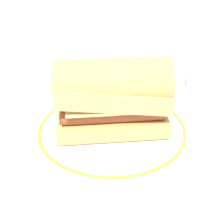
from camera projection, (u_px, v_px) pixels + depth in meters
name	position (u px, v px, depth m)	size (l,w,h in m)	color
ground_plane	(100.00, 139.00, 0.53)	(1.50, 1.50, 0.00)	silver
plate	(112.00, 130.00, 0.54)	(0.29, 0.29, 0.01)	white
sausage_sandwich	(112.00, 95.00, 0.51)	(0.21, 0.16, 0.13)	tan
drinking_glass	(202.00, 74.00, 0.66)	(0.06, 0.06, 0.10)	silver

